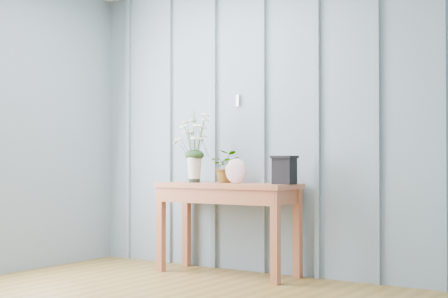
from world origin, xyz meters
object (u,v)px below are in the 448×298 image
Objects in this scene: sideboard at (227,197)px; felt_disc_vessel at (236,171)px; daisy_vase at (194,138)px; carved_box at (284,170)px.

felt_disc_vessel is (0.13, -0.06, 0.22)m from sideboard.
daisy_vase is 0.52m from felt_disc_vessel.
felt_disc_vessel is at bearing -25.63° from sideboard.
sideboard is 2.00× the size of daisy_vase.
carved_box is (0.85, 0.03, -0.26)m from daisy_vase.
sideboard is 5.37× the size of carved_box.
sideboard is 0.58m from daisy_vase.
carved_box is (0.53, 0.01, 0.23)m from sideboard.
daisy_vase reaches higher than carved_box.
carved_box is at bearing 7.32° from felt_disc_vessel.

